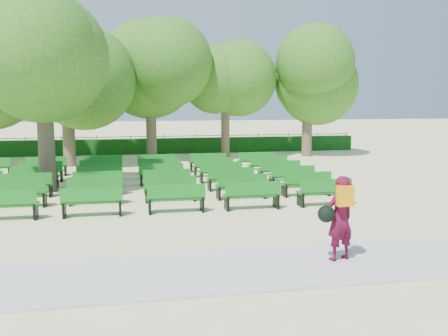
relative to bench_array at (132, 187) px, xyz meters
name	(u,v)px	position (x,y,z in m)	size (l,w,h in m)	color
ground	(169,198)	(1.15, -1.93, -0.09)	(120.00, 120.00, 0.00)	beige
paving	(204,274)	(1.15, -9.33, -0.06)	(30.00, 2.20, 0.06)	beige
curb	(195,254)	(1.15, -8.18, -0.04)	(30.00, 0.12, 0.10)	silver
hedge	(148,146)	(1.15, 12.07, 0.36)	(26.00, 0.70, 0.90)	#144A14
fence	(148,153)	(1.15, 12.47, -0.09)	(26.00, 0.10, 1.02)	black
tree_line	(152,162)	(1.15, 8.07, -0.09)	(21.80, 6.80, 7.04)	#39751F
bench_array	(132,187)	(0.00, 0.00, 0.00)	(1.68, 0.57, 1.05)	#136E18
tree_among	(42,56)	(-2.91, 0.16, 4.63)	(5.14, 5.14, 7.05)	brown
person	(339,217)	(3.88, -9.15, 0.85)	(0.84, 0.57, 1.69)	#4F0B23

